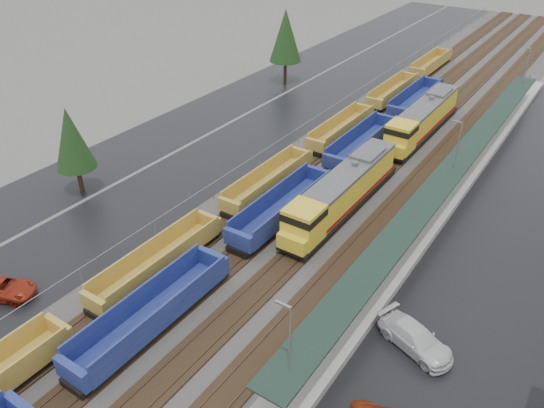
{
  "coord_description": "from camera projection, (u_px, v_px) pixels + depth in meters",
  "views": [
    {
      "loc": [
        20.45,
        1.97,
        27.56
      ],
      "look_at": [
        -2.54,
        36.04,
        2.0
      ],
      "focal_mm": 35.0,
      "sensor_mm": 36.0,
      "label": 1
    }
  ],
  "objects": [
    {
      "name": "tree_west_near",
      "position": [
        71.0,
        139.0,
        51.37
      ],
      "size": [
        3.96,
        3.96,
        9.0
      ],
      "color": "#332316",
      "rests_on": "ground"
    },
    {
      "name": "locomotive_lead",
      "position": [
        341.0,
        193.0,
        49.44
      ],
      "size": [
        2.9,
        19.11,
        4.33
      ],
      "color": "black",
      "rests_on": "ground"
    },
    {
      "name": "tree_west_far",
      "position": [
        286.0,
        36.0,
        79.31
      ],
      "size": [
        4.84,
        4.84,
        11.0
      ],
      "color": "#332316",
      "rests_on": "ground"
    },
    {
      "name": "west_road",
      "position": [
        236.0,
        98.0,
        76.98
      ],
      "size": [
        9.0,
        160.0,
        0.02
      ],
      "primitive_type": "cube",
      "color": "black",
      "rests_on": "ground"
    },
    {
      "name": "parked_car_east_c",
      "position": [
        415.0,
        338.0,
        35.94
      ],
      "size": [
        4.13,
        6.1,
        1.64
      ],
      "primitive_type": "imported",
      "rotation": [
        0.0,
        0.0,
        1.21
      ],
      "color": "silver",
      "rests_on": "ground"
    },
    {
      "name": "well_string_blue",
      "position": [
        226.0,
        254.0,
        43.29
      ],
      "size": [
        2.84,
        98.61,
        2.52
      ],
      "color": "navy",
      "rests_on": "ground"
    },
    {
      "name": "locomotive_trail",
      "position": [
        422.0,
        120.0,
        64.22
      ],
      "size": [
        2.9,
        19.11,
        4.33
      ],
      "color": "black",
      "rests_on": "ground"
    },
    {
      "name": "ballast_strip",
      "position": [
        398.0,
        138.0,
        65.09
      ],
      "size": [
        20.0,
        160.0,
        0.08
      ],
      "primitive_type": "cube",
      "color": "#302D2B",
      "rests_on": "ground"
    },
    {
      "name": "parked_car_west_c",
      "position": [
        2.0,
        288.0,
        40.47
      ],
      "size": [
        4.19,
        5.59,
        1.41
      ],
      "primitive_type": "imported",
      "rotation": [
        0.0,
        0.0,
        1.99
      ],
      "color": "maroon",
      "rests_on": "ground"
    },
    {
      "name": "west_parking_lot",
      "position": [
        295.0,
        113.0,
        72.23
      ],
      "size": [
        10.0,
        160.0,
        0.02
      ],
      "primitive_type": "cube",
      "color": "black",
      "rests_on": "ground"
    },
    {
      "name": "chainlink_fence",
      "position": [
        325.0,
        114.0,
        67.68
      ],
      "size": [
        0.08,
        160.04,
        2.02
      ],
      "color": "gray",
      "rests_on": "ground"
    },
    {
      "name": "well_string_yellow",
      "position": [
        269.0,
        182.0,
        53.71
      ],
      "size": [
        2.5,
        108.44,
        2.22
      ],
      "color": "#A5922E",
      "rests_on": "ground"
    },
    {
      "name": "station_platform",
      "position": [
        449.0,
        189.0,
        53.18
      ],
      "size": [
        3.0,
        80.0,
        8.0
      ],
      "color": "#9E9B93",
      "rests_on": "ground"
    },
    {
      "name": "trackbed",
      "position": [
        398.0,
        137.0,
        65.03
      ],
      "size": [
        14.6,
        160.0,
        0.22
      ],
      "color": "black",
      "rests_on": "ground"
    }
  ]
}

